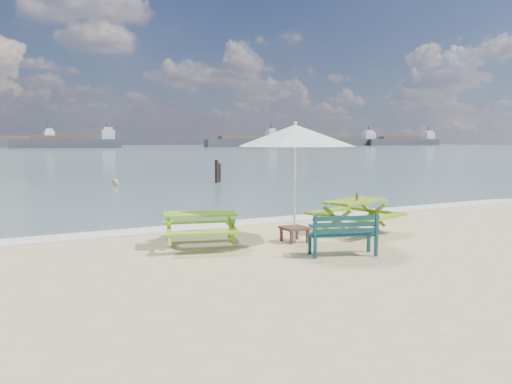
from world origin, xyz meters
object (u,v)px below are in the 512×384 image
picnic_table_right (355,217)px  side_table (294,234)px  park_bench (343,243)px  swimmer (115,196)px  picnic_table_left (200,230)px  patio_umbrella (295,136)px  beer_bottle (357,197)px

picnic_table_right → side_table: bearing=-171.1°
park_bench → swimmer: bearing=93.8°
park_bench → picnic_table_left: bearing=137.5°
picnic_table_right → swimmer: bearing=100.7°
side_table → patio_umbrella: bearing=0.0°
picnic_table_right → park_bench: (-1.69, -1.78, -0.13)m
swimmer → side_table: bearing=-86.6°
park_bench → side_table: park_bench is taller
side_table → park_bench: bearing=-82.8°
park_bench → beer_bottle: bearing=45.5°
picnic_table_left → swimmer: picnic_table_left is taller
picnic_table_left → picnic_table_right: picnic_table_right is taller
park_bench → swimmer: park_bench is taller
patio_umbrella → swimmer: bearing=93.4°
picnic_table_left → side_table: 2.05m
picnic_table_left → park_bench: park_bench is taller
park_bench → swimmer: size_ratio=0.85×
picnic_table_left → side_table: picnic_table_left is taller
patio_umbrella → beer_bottle: 2.34m
beer_bottle → side_table: bearing=-174.1°
picnic_table_right → beer_bottle: beer_bottle is taller
picnic_table_right → patio_umbrella: patio_umbrella is taller
side_table → beer_bottle: bearing=5.9°
picnic_table_left → patio_umbrella: (1.98, -0.50, 1.96)m
picnic_table_left → swimmer: 14.60m
picnic_table_right → side_table: size_ratio=4.24×
beer_bottle → swimmer: 15.16m
picnic_table_left → side_table: size_ratio=3.75×
park_bench → side_table: (-0.19, 1.48, -0.07)m
patio_umbrella → beer_bottle: patio_umbrella is taller
picnic_table_right → patio_umbrella: bearing=-171.1°
picnic_table_left → beer_bottle: beer_bottle is taller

